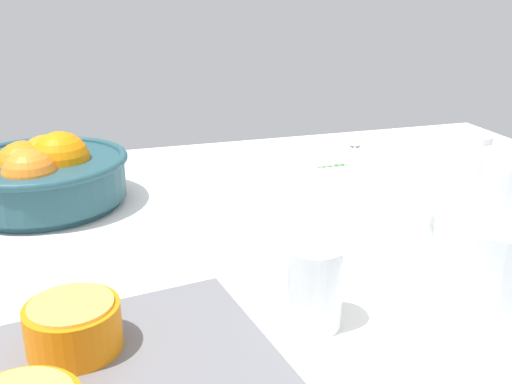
% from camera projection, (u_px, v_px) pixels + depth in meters
% --- Properties ---
extents(ground_plane, '(1.29, 0.95, 0.03)m').
position_uv_depth(ground_plane, '(276.00, 242.00, 0.81)').
color(ground_plane, white).
extents(fruit_bowl, '(0.25, 0.25, 0.11)m').
position_uv_depth(fruit_bowl, '(43.00, 175.00, 0.89)').
color(fruit_bowl, '#234C56').
rests_on(fruit_bowl, ground_plane).
extents(juice_pitcher, '(0.13, 0.18, 0.19)m').
position_uv_depth(juice_pitcher, '(505.00, 282.00, 0.54)').
color(juice_pitcher, white).
rests_on(juice_pitcher, ground_plane).
extents(juice_glass, '(0.06, 0.06, 0.09)m').
position_uv_depth(juice_glass, '(314.00, 291.00, 0.58)').
color(juice_glass, white).
rests_on(juice_glass, ground_plane).
extents(second_glass, '(0.07, 0.07, 0.10)m').
position_uv_depth(second_glass, '(465.00, 168.00, 0.94)').
color(second_glass, white).
rests_on(second_glass, ground_plane).
extents(orange_half_0, '(0.08, 0.08, 0.05)m').
position_uv_depth(orange_half_0, '(74.00, 326.00, 0.52)').
color(orange_half_0, orange).
rests_on(orange_half_0, cutting_board).
extents(spoon, '(0.07, 0.15, 0.01)m').
position_uv_depth(spoon, '(356.00, 149.00, 1.18)').
color(spoon, silver).
rests_on(spoon, ground_plane).
extents(herb_sprig_0, '(0.06, 0.01, 0.01)m').
position_uv_depth(herb_sprig_0, '(335.00, 165.00, 1.09)').
color(herb_sprig_0, '#4A8045').
rests_on(herb_sprig_0, ground_plane).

